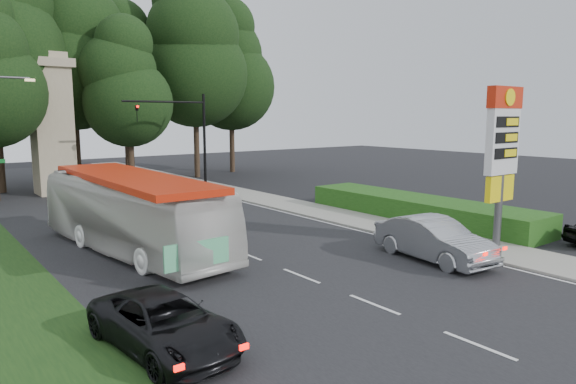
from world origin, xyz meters
TOP-DOWN VIEW (x-y plane):
  - ground at (0.00, 0.00)m, footprint 120.00×120.00m
  - road_surface at (0.00, 12.00)m, footprint 14.00×80.00m
  - sidewalk_right at (8.50, 12.00)m, footprint 3.00×80.00m
  - hedge at (11.50, 8.00)m, footprint 3.00×14.00m
  - gas_station_pylon at (9.20, 1.99)m, footprint 2.10×0.45m
  - traffic_signal_mast at (5.68, 24.00)m, footprint 6.10×0.35m
  - monument at (-2.00, 30.00)m, footprint 3.00×3.00m
  - tree_center_right at (1.00, 35.00)m, footprint 9.24×9.24m
  - tree_east_near at (6.00, 37.00)m, footprint 8.12×8.12m
  - tree_east_mid at (11.00, 33.00)m, footprint 9.52×9.52m
  - tree_far_east at (16.00, 35.00)m, footprint 8.68×8.68m
  - tree_monument_right at (3.50, 29.50)m, footprint 6.72×6.72m
  - transit_bus at (-3.50, 10.81)m, footprint 4.10×11.94m
  - sedan_silver at (5.44, 2.46)m, footprint 2.35×5.29m
  - suv_charcoal at (-6.20, 1.61)m, footprint 2.66×4.91m

SIDE VIEW (x-z plane):
  - ground at x=0.00m, z-range 0.00..0.00m
  - road_surface at x=0.00m, z-range 0.00..0.02m
  - sidewalk_right at x=8.50m, z-range 0.00..0.12m
  - hedge at x=11.50m, z-range 0.00..1.20m
  - suv_charcoal at x=-6.20m, z-range 0.00..1.31m
  - sedan_silver at x=5.44m, z-range 0.00..1.69m
  - transit_bus at x=-3.50m, z-range 0.00..3.26m
  - gas_station_pylon at x=9.20m, z-range 1.02..7.87m
  - traffic_signal_mast at x=5.68m, z-range 1.07..8.27m
  - monument at x=-2.00m, z-range 0.08..10.13m
  - tree_monument_right at x=3.50m, z-range 1.41..14.61m
  - tree_east_near at x=6.00m, z-range 1.71..17.66m
  - tree_far_east at x=16.00m, z-range 1.83..18.88m
  - tree_center_right at x=1.00m, z-range 1.94..20.09m
  - tree_east_mid at x=11.00m, z-range 2.00..20.70m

